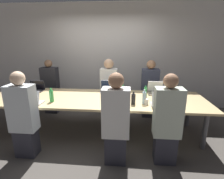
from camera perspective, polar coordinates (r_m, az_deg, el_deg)
The scene contains 26 objects.
ground_plane at distance 3.77m, azimuth -5.22°, elevation -13.34°, with size 24.00×24.00×0.00m, color #4C4742.
curtain_wall at distance 4.94m, azimuth -2.16°, elevation 10.76°, with size 12.00×0.06×2.80m.
conference_table at distance 3.49m, azimuth -5.50°, elevation -3.45°, with size 4.29×1.23×0.73m.
laptop_far_left at distance 4.27m, azimuth -23.34°, elevation 0.50°, with size 0.32×0.22×0.23m.
person_far_left at distance 4.73m, azimuth -19.38°, elevation 0.57°, with size 0.40×0.24×1.37m.
cup_far_left at distance 4.35m, azimuth -26.27°, elevation 0.07°, with size 0.07×0.07×0.08m.
bottle_far_left at distance 4.26m, azimuth -27.68°, elevation 0.68°, with size 0.08×0.08×0.27m.
laptop_near_right at distance 3.11m, azimuth 15.86°, elevation -3.97°, with size 0.35×0.27×0.27m.
person_near_right at distance 2.74m, azimuth 17.55°, elevation -9.94°, with size 0.40×0.24×1.39m.
cup_near_right at distance 3.14m, azimuth 11.12°, elevation -3.94°, with size 0.07×0.07×0.10m.
bottle_near_right at distance 3.15m, azimuth 10.44°, elevation -2.64°, with size 0.07×0.07×0.26m.
laptop_near_left at distance 3.39m, azimuth -24.62°, elevation -3.22°, with size 0.32×0.26×0.26m.
person_near_left at distance 3.09m, azimuth -26.98°, elevation -7.92°, with size 0.40×0.24×1.39m.
cup_near_left at distance 3.52m, azimuth -27.88°, elevation -3.50°, with size 0.09×0.09×0.09m.
bottle_near_left at distance 3.40m, azimuth -19.17°, elevation -1.97°, with size 0.08×0.08×0.26m.
laptop_far_center at distance 3.87m, azimuth -1.06°, elevation 0.41°, with size 0.36×0.25×0.25m.
person_far_center at distance 4.26m, azimuth -1.03°, elevation 0.28°, with size 0.40×0.24×1.41m.
bottle_far_center at distance 3.70m, azimuth 3.23°, elevation 0.14°, with size 0.08×0.08×0.24m.
laptop_far_right at distance 3.82m, azimuth 13.91°, elevation -0.17°, with size 0.31×0.26×0.26m.
person_far_right at distance 4.30m, azimuth 12.17°, elevation -0.15°, with size 0.40×0.24×1.39m.
cup_far_right at distance 3.88m, azimuth 17.53°, elevation -0.60°, with size 0.09×0.09×0.10m.
bottle_far_right at distance 3.60m, azimuth 10.85°, elevation -0.68°, with size 0.06×0.06×0.22m.
laptop_near_midright at distance 2.94m, azimuth 2.23°, elevation -4.43°, with size 0.31×0.27×0.27m.
person_near_midright at distance 2.60m, azimuth 1.27°, elevation -10.26°, with size 0.40×0.24×1.41m.
bottle_near_midright at distance 3.11m, azimuth 6.98°, elevation -3.08°, with size 0.08×0.08×0.22m.
stapler at distance 3.33m, azimuth 0.64°, elevation -2.98°, with size 0.07×0.16×0.05m.
Camera 1 is at (0.63, -3.23, 1.82)m, focal length 28.00 mm.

